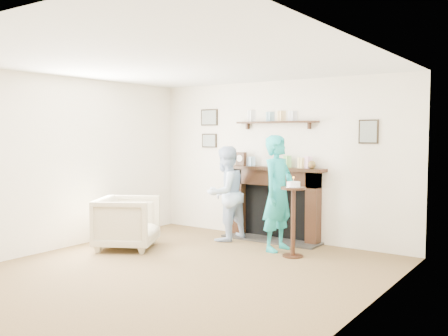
{
  "coord_description": "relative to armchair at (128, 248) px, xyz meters",
  "views": [
    {
      "loc": [
        3.82,
        -4.44,
        1.68
      ],
      "look_at": [
        0.07,
        0.9,
        1.22
      ],
      "focal_mm": 40.0,
      "sensor_mm": 36.0,
      "label": 1
    }
  ],
  "objects": [
    {
      "name": "ground",
      "position": [
        1.46,
        -0.62,
        0.0
      ],
      "size": [
        5.0,
        5.0,
        0.0
      ],
      "primitive_type": "plane",
      "color": "brown",
      "rests_on": "ground"
    },
    {
      "name": "room_shell",
      "position": [
        1.45,
        0.07,
        1.62
      ],
      "size": [
        4.54,
        5.02,
        2.52
      ],
      "color": "#EFE4CB",
      "rests_on": "ground"
    },
    {
      "name": "armchair",
      "position": [
        0.0,
        0.0,
        0.0
      ],
      "size": [
        1.13,
        1.12,
        0.76
      ],
      "primitive_type": "imported",
      "rotation": [
        0.0,
        0.0,
        2.09
      ],
      "color": "#9D9274",
      "rests_on": "ground"
    },
    {
      "name": "woman",
      "position": [
        1.86,
        1.16,
        0.0
      ],
      "size": [
        0.43,
        0.63,
        1.65
      ],
      "primitive_type": "imported",
      "rotation": [
        0.0,
        0.0,
        1.51
      ],
      "color": "#1FB4B0",
      "rests_on": "ground"
    },
    {
      "name": "man",
      "position": [
        0.86,
        1.28,
        0.0
      ],
      "size": [
        0.67,
        0.8,
        1.48
      ],
      "primitive_type": "imported",
      "rotation": [
        0.0,
        0.0,
        -1.73
      ],
      "color": "#ABC0D5",
      "rests_on": "ground"
    },
    {
      "name": "pedestal_table",
      "position": [
        2.21,
        0.94,
        0.67
      ],
      "size": [
        0.34,
        0.34,
        1.09
      ],
      "color": "black",
      "rests_on": "ground"
    }
  ]
}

